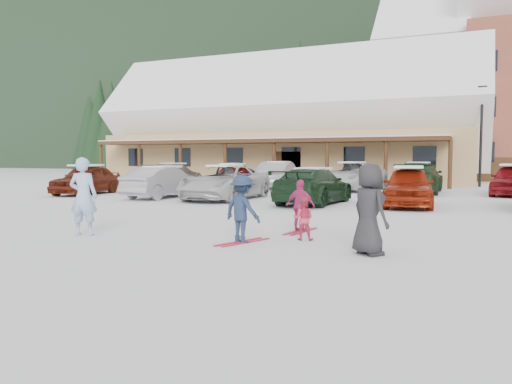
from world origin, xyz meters
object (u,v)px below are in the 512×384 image
at_px(parked_car_4, 409,187).
at_px(parked_car_9, 279,175).
at_px(lamp_post, 481,130).
at_px(parked_car_1, 163,182).
at_px(parked_car_8, 233,175).
at_px(adult_skier, 83,196).
at_px(parked_car_11, 419,178).
at_px(bystander_dark, 369,209).
at_px(parked_car_7, 173,174).
at_px(toddler_red, 303,219).
at_px(parked_car_12, 512,180).
at_px(child_magenta, 301,206).
at_px(parked_car_2, 225,182).
at_px(day_lodge, 286,130).
at_px(parked_car_10, 352,176).
at_px(parked_car_0, 86,180).
at_px(child_navy, 242,209).
at_px(parked_car_3, 314,186).

distance_m(parked_car_4, parked_car_9, 11.52).
xyz_separation_m(lamp_post, parked_car_1, (-12.98, -14.74, -2.76)).
height_order(parked_car_8, parked_car_9, parked_car_9).
relative_size(adult_skier, parked_car_1, 0.43).
bearing_deg(parked_car_1, parked_car_11, -140.19).
distance_m(bystander_dark, parked_car_7, 23.87).
bearing_deg(parked_car_7, parked_car_9, -179.50).
bearing_deg(toddler_red, lamp_post, -107.30).
distance_m(adult_skier, parked_car_12, 20.05).
bearing_deg(parked_car_9, child_magenta, 106.48).
height_order(lamp_post, bystander_dark, lamp_post).
distance_m(child_magenta, parked_car_2, 9.65).
height_order(parked_car_1, parked_car_2, parked_car_2).
distance_m(day_lodge, parked_car_10, 13.51).
distance_m(child_magenta, parked_car_0, 15.47).
bearing_deg(parked_car_0, parked_car_7, 84.19).
bearing_deg(parked_car_8, parked_car_0, -117.99).
xyz_separation_m(lamp_post, child_magenta, (-4.05, -21.95, -2.82)).
bearing_deg(parked_car_4, parked_car_8, 138.42).
xyz_separation_m(bystander_dark, parked_car_11, (-0.89, 17.21, -0.08)).
bearing_deg(parked_car_2, bystander_dark, -52.05).
distance_m(child_navy, parked_car_2, 10.94).
xyz_separation_m(adult_skier, parked_car_7, (-9.46, 18.11, -0.20)).
height_order(toddler_red, parked_car_11, parked_car_11).
bearing_deg(parked_car_3, parked_car_0, 1.48).
bearing_deg(parked_car_10, parked_car_11, -0.76).
bearing_deg(parked_car_12, child_magenta, -103.01).
bearing_deg(bystander_dark, adult_skier, 43.35).
bearing_deg(child_navy, lamp_post, -82.04).
xyz_separation_m(day_lodge, lamp_post, (14.17, -4.21, -0.49)).
relative_size(parked_car_1, parked_car_11, 0.80).
bearing_deg(parked_car_1, child_magenta, 143.28).
height_order(parked_car_8, parked_car_10, parked_car_10).
bearing_deg(parked_car_7, day_lodge, -109.55).
height_order(parked_car_0, parked_car_1, parked_car_0).
xyz_separation_m(parked_car_11, parked_car_12, (4.23, -0.10, -0.04)).
relative_size(parked_car_2, parked_car_11, 0.99).
bearing_deg(parked_car_0, parked_car_3, -9.82).
relative_size(bystander_dark, parked_car_0, 0.40).
xyz_separation_m(adult_skier, toddler_red, (4.86, 1.44, -0.43)).
distance_m(toddler_red, parked_car_10, 16.92).
bearing_deg(child_navy, bystander_dark, -165.88).
bearing_deg(adult_skier, parked_car_11, -123.55).
bearing_deg(toddler_red, parked_car_11, -101.07).
bearing_deg(toddler_red, parked_car_10, -88.88).
bearing_deg(parked_car_10, bystander_dark, -67.87).
height_order(parked_car_0, parked_car_8, parked_car_0).
relative_size(day_lodge, parked_car_7, 5.94).
relative_size(day_lodge, adult_skier, 16.06).
distance_m(child_magenta, parked_car_8, 18.47).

